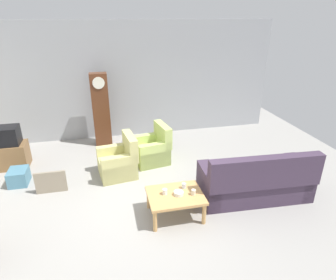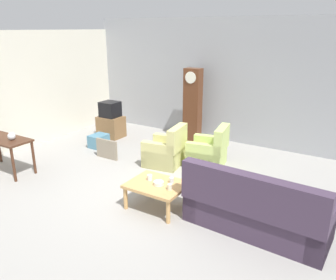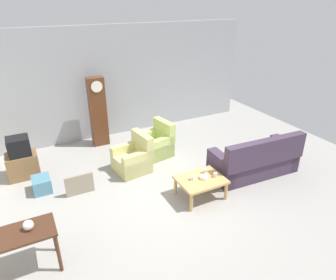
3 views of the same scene
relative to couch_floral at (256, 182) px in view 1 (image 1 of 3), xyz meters
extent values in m
plane|color=#999691|center=(-2.00, 0.28, -0.35)|extent=(10.40, 10.40, 0.00)
cube|color=#9EA0A5|center=(-2.00, 3.88, 1.25)|extent=(8.40, 0.16, 3.20)
cube|color=#423347|center=(0.00, 0.07, -0.13)|extent=(2.14, 0.95, 0.44)
cube|color=#423347|center=(-0.02, -0.29, 0.39)|extent=(2.11, 0.31, 0.60)
cube|color=#423347|center=(0.93, 0.02, -0.01)|extent=(0.28, 0.85, 0.68)
cube|color=#423347|center=(-0.93, 0.12, -0.01)|extent=(0.28, 0.85, 0.68)
cube|color=brown|center=(0.49, 0.09, 0.27)|extent=(0.37, 0.17, 0.36)
cube|color=#C6B284|center=(-0.47, 0.14, 0.27)|extent=(0.37, 0.16, 0.36)
cube|color=#CCC67A|center=(-2.55, 1.49, -0.15)|extent=(0.86, 0.86, 0.40)
cube|color=#CCC67A|center=(-2.23, 1.53, 0.31)|extent=(0.28, 0.78, 0.52)
cube|color=#CCC67A|center=(-2.59, 1.79, -0.05)|extent=(0.77, 0.26, 0.60)
cube|color=#CCC67A|center=(-2.51, 1.19, -0.05)|extent=(0.77, 0.26, 0.60)
cube|color=#BFD372|center=(-1.72, 1.96, -0.15)|extent=(0.88, 0.88, 0.40)
cube|color=#BFD372|center=(-1.40, 2.01, 0.31)|extent=(0.31, 0.78, 0.52)
cube|color=#BFD372|center=(-1.77, 2.25, -0.05)|extent=(0.78, 0.29, 0.60)
cube|color=#BFD372|center=(-1.66, 1.66, -0.05)|extent=(0.78, 0.29, 0.60)
cube|color=tan|center=(-1.64, -0.17, 0.07)|extent=(0.96, 0.76, 0.05)
cylinder|color=tan|center=(-2.06, -0.49, -0.16)|extent=(0.07, 0.07, 0.39)
cylinder|color=tan|center=(-1.21, -0.49, -0.16)|extent=(0.07, 0.07, 0.39)
cylinder|color=tan|center=(-2.06, 0.15, -0.16)|extent=(0.07, 0.07, 0.39)
cylinder|color=tan|center=(-1.21, 0.15, -0.16)|extent=(0.07, 0.07, 0.39)
cube|color=#562D19|center=(-2.80, 3.31, 0.62)|extent=(0.44, 0.28, 1.95)
cylinder|color=silver|center=(-2.80, 3.16, 1.38)|extent=(0.30, 0.02, 0.30)
cube|color=brown|center=(-4.90, 2.43, -0.06)|extent=(0.68, 0.52, 0.58)
cube|color=black|center=(-4.90, 2.43, 0.44)|extent=(0.48, 0.44, 0.42)
cube|color=gray|center=(-3.89, 1.10, -0.12)|extent=(0.60, 0.05, 0.46)
cube|color=teal|center=(-4.60, 1.59, -0.19)|extent=(0.37, 0.46, 0.33)
cylinder|color=white|center=(-1.81, -0.12, 0.14)|extent=(0.08, 0.08, 0.10)
cylinder|color=silver|center=(-1.44, -0.01, 0.14)|extent=(0.07, 0.07, 0.10)
cylinder|color=beige|center=(-1.33, -0.25, 0.14)|extent=(0.08, 0.08, 0.10)
cylinder|color=white|center=(-1.59, -0.19, 0.12)|extent=(0.17, 0.17, 0.06)
camera|label=1|loc=(-2.70, -4.26, 2.97)|focal=30.93mm
camera|label=2|loc=(1.20, -4.40, 2.58)|focal=35.76mm
camera|label=3|loc=(-4.70, -4.61, 3.53)|focal=32.43mm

